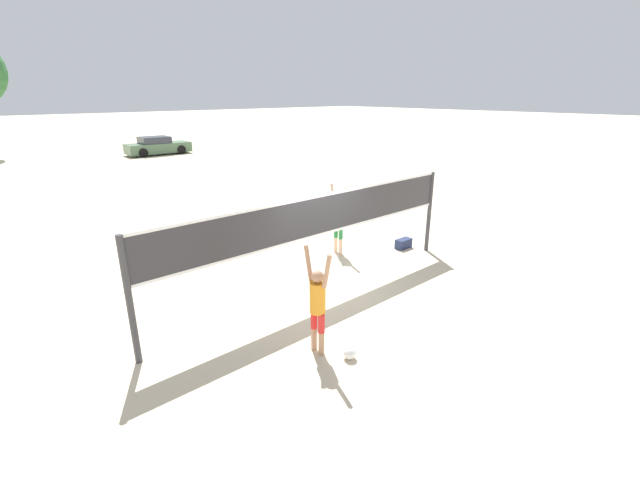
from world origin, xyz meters
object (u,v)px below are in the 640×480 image
volleyball (350,353)px  gear_bag (403,244)px  volleyball_net (320,223)px  parked_car_near (158,146)px  player_blocker (338,218)px  player_spiker (318,300)px

volleyball → gear_bag: gear_bag is taller
volleyball_net → parked_car_near: 26.33m
player_blocker → gear_bag: 2.21m
volleyball_net → parked_car_near: size_ratio=1.84×
volleyball_net → player_spiker: bearing=-132.4°
player_spiker → player_blocker: size_ratio=0.98×
volleyball → gear_bag: bearing=29.2°
volleyball → parked_car_near: (7.71, 27.88, 0.48)m
volleyball_net → player_blocker: volleyball_net is taller
player_blocker → gear_bag: bearing=60.0°
volleyball → parked_car_near: bearing=74.5°
volleyball → gear_bag: (5.21, 2.91, 0.02)m
volleyball_net → volleyball: (-1.38, -2.35, -1.56)m
gear_bag → parked_car_near: 25.10m
player_blocker → gear_bag: size_ratio=3.88×
volleyball_net → volleyball: bearing=-120.5°
volleyball → player_blocker: bearing=48.5°
volleyball_net → gear_bag: bearing=8.4°
player_spiker → gear_bag: (5.49, 2.38, -0.88)m
volleyball → gear_bag: 5.97m
player_spiker → gear_bag: player_spiker is taller
volleyball_net → player_spiker: volleyball_net is taller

